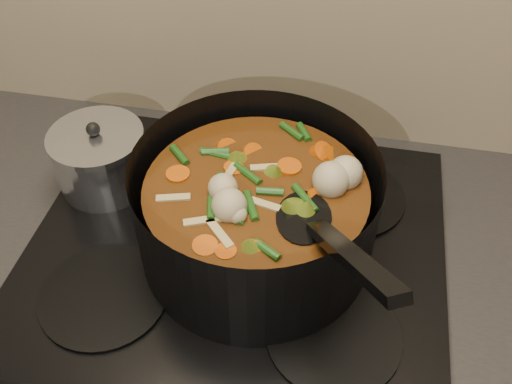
# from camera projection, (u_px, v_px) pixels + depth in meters

# --- Properties ---
(stovetop) EXTENTS (0.62, 0.54, 0.03)m
(stovetop) POSITION_uv_depth(u_px,v_px,m) (237.00, 247.00, 0.87)
(stovetop) COLOR black
(stovetop) RESTS_ON counter
(stockpot) EXTENTS (0.42, 0.45, 0.25)m
(stockpot) POSITION_uv_depth(u_px,v_px,m) (256.00, 213.00, 0.80)
(stockpot) COLOR black
(stockpot) RESTS_ON stovetop
(saucepan) EXTENTS (0.15, 0.15, 0.12)m
(saucepan) POSITION_uv_depth(u_px,v_px,m) (101.00, 159.00, 0.92)
(saucepan) COLOR silver
(saucepan) RESTS_ON stovetop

